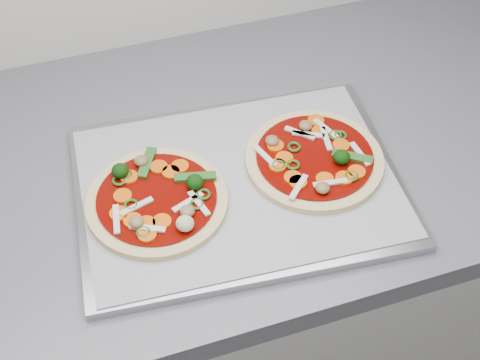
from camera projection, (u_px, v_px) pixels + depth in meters
name	position (u px, v px, depth m)	size (l,w,h in m)	color
base_cabinet	(153.00, 334.00, 1.32)	(3.60, 0.60, 0.86)	#B7B7B5
countertop	(124.00, 183.00, 0.99)	(3.60, 0.60, 0.04)	slate
baking_tray	(238.00, 186.00, 0.95)	(0.45, 0.34, 0.01)	#99989E
parchment	(238.00, 182.00, 0.94)	(0.43, 0.32, 0.00)	#98999E
pizza_left	(157.00, 200.00, 0.91)	(0.19, 0.19, 0.03)	#E8C986
pizza_right	(315.00, 158.00, 0.96)	(0.21, 0.21, 0.03)	#E8C986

